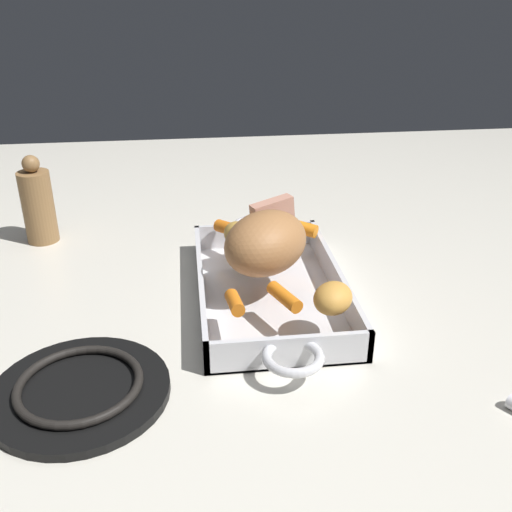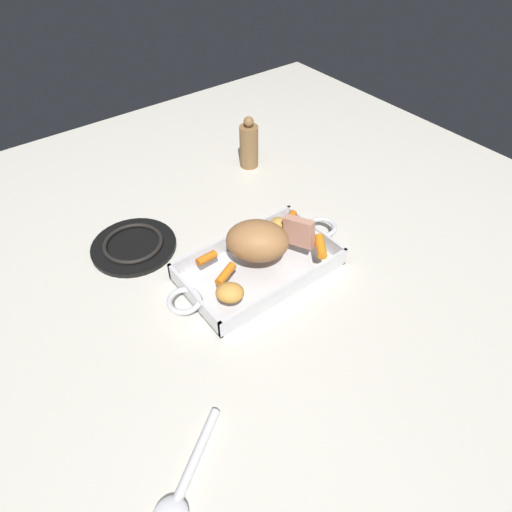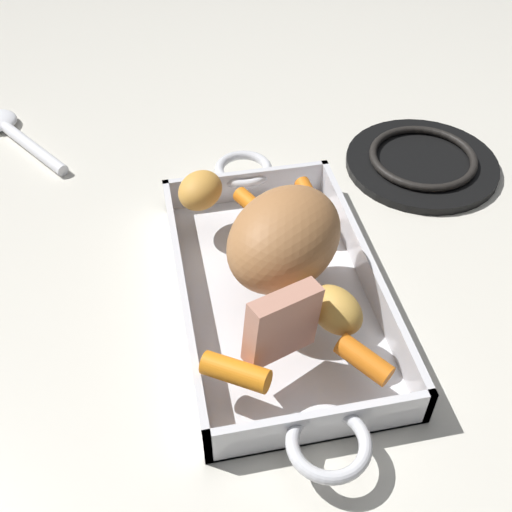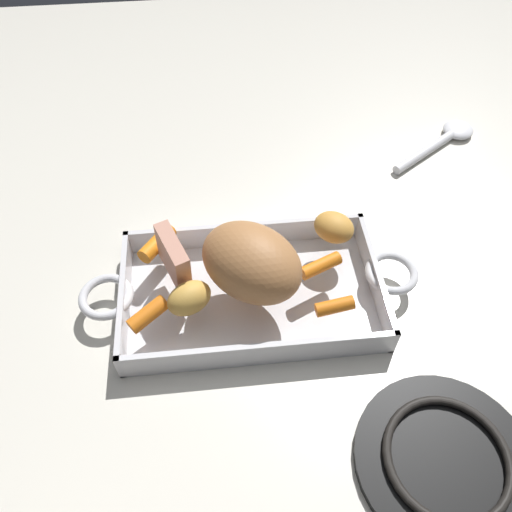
{
  "view_description": "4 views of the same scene",
  "coord_description": "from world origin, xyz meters",
  "px_view_note": "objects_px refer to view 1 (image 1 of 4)",
  "views": [
    {
      "loc": [
        0.75,
        -0.11,
        0.44
      ],
      "look_at": [
        0.0,
        -0.02,
        0.07
      ],
      "focal_mm": 41.04,
      "sensor_mm": 36.0,
      "label": 1
    },
    {
      "loc": [
        0.44,
        0.57,
        0.74
      ],
      "look_at": [
        0.01,
        0.0,
        0.06
      ],
      "focal_mm": 31.08,
      "sensor_mm": 36.0,
      "label": 2
    },
    {
      "loc": [
        -0.45,
        0.11,
        0.52
      ],
      "look_at": [
        -0.01,
        0.03,
        0.08
      ],
      "focal_mm": 44.37,
      "sensor_mm": 36.0,
      "label": 3
    },
    {
      "loc": [
        -0.04,
        -0.41,
        0.61
      ],
      "look_at": [
        0.01,
        0.01,
        0.08
      ],
      "focal_mm": 35.94,
      "sensor_mm": 36.0,
      "label": 4
    }
  ],
  "objects_px": {
    "roasting_dish": "(269,289)",
    "potato_near_roast": "(239,235)",
    "pork_roast": "(266,244)",
    "baby_carrot_long": "(299,227)",
    "baby_carrot_northwest": "(284,297)",
    "baby_carrot_southwest": "(229,228)",
    "roast_slice_outer": "(273,221)",
    "potato_halved": "(333,298)",
    "baby_carrot_southeast": "(235,303)",
    "stove_burner_rear": "(80,389)",
    "pepper_mill": "(38,205)"
  },
  "relations": [
    {
      "from": "roast_slice_outer",
      "to": "baby_carrot_southwest",
      "type": "bearing_deg",
      "value": -117.2
    },
    {
      "from": "baby_carrot_long",
      "to": "potato_near_roast",
      "type": "bearing_deg",
      "value": -67.29
    },
    {
      "from": "baby_carrot_northwest",
      "to": "pepper_mill",
      "type": "relative_size",
      "value": 0.37
    },
    {
      "from": "pork_roast",
      "to": "potato_halved",
      "type": "distance_m",
      "value": 0.14
    },
    {
      "from": "roast_slice_outer",
      "to": "baby_carrot_northwest",
      "type": "xyz_separation_m",
      "value": [
        0.2,
        -0.01,
        -0.03
      ]
    },
    {
      "from": "baby_carrot_long",
      "to": "pepper_mill",
      "type": "relative_size",
      "value": 0.39
    },
    {
      "from": "roasting_dish",
      "to": "potato_halved",
      "type": "distance_m",
      "value": 0.15
    },
    {
      "from": "roast_slice_outer",
      "to": "pork_roast",
      "type": "bearing_deg",
      "value": -13.69
    },
    {
      "from": "pepper_mill",
      "to": "baby_carrot_southwest",
      "type": "bearing_deg",
      "value": 70.54
    },
    {
      "from": "potato_near_roast",
      "to": "baby_carrot_long",
      "type": "bearing_deg",
      "value": 112.71
    },
    {
      "from": "baby_carrot_southeast",
      "to": "baby_carrot_southwest",
      "type": "bearing_deg",
      "value": 177.24
    },
    {
      "from": "stove_burner_rear",
      "to": "pepper_mill",
      "type": "bearing_deg",
      "value": -163.99
    },
    {
      "from": "baby_carrot_northwest",
      "to": "potato_near_roast",
      "type": "distance_m",
      "value": 0.18
    },
    {
      "from": "roasting_dish",
      "to": "baby_carrot_southeast",
      "type": "xyz_separation_m",
      "value": [
        0.1,
        -0.06,
        0.04
      ]
    },
    {
      "from": "pork_roast",
      "to": "potato_near_roast",
      "type": "bearing_deg",
      "value": -160.32
    },
    {
      "from": "baby_carrot_southeast",
      "to": "pepper_mill",
      "type": "height_order",
      "value": "pepper_mill"
    },
    {
      "from": "pork_roast",
      "to": "baby_carrot_northwest",
      "type": "relative_size",
      "value": 2.36
    },
    {
      "from": "baby_carrot_southwest",
      "to": "roasting_dish",
      "type": "bearing_deg",
      "value": 19.79
    },
    {
      "from": "stove_burner_rear",
      "to": "roast_slice_outer",
      "type": "bearing_deg",
      "value": 137.96
    },
    {
      "from": "baby_carrot_northwest",
      "to": "potato_halved",
      "type": "relative_size",
      "value": 1.02
    },
    {
      "from": "roast_slice_outer",
      "to": "baby_carrot_northwest",
      "type": "distance_m",
      "value": 0.2
    },
    {
      "from": "baby_carrot_southwest",
      "to": "potato_near_roast",
      "type": "bearing_deg",
      "value": 12.53
    },
    {
      "from": "pork_roast",
      "to": "baby_carrot_long",
      "type": "xyz_separation_m",
      "value": [
        -0.13,
        0.07,
        -0.03
      ]
    },
    {
      "from": "roast_slice_outer",
      "to": "baby_carrot_southeast",
      "type": "distance_m",
      "value": 0.22
    },
    {
      "from": "baby_carrot_northwest",
      "to": "potato_halved",
      "type": "xyz_separation_m",
      "value": [
        0.03,
        0.06,
        0.01
      ]
    },
    {
      "from": "roast_slice_outer",
      "to": "baby_carrot_southwest",
      "type": "xyz_separation_m",
      "value": [
        -0.04,
        -0.07,
        -0.02
      ]
    },
    {
      "from": "baby_carrot_southeast",
      "to": "potato_halved",
      "type": "height_order",
      "value": "potato_halved"
    },
    {
      "from": "pork_roast",
      "to": "stove_burner_rear",
      "type": "bearing_deg",
      "value": -51.59
    },
    {
      "from": "potato_near_roast",
      "to": "baby_carrot_southwest",
      "type": "bearing_deg",
      "value": -167.47
    },
    {
      "from": "baby_carrot_northwest",
      "to": "stove_burner_rear",
      "type": "relative_size",
      "value": 0.29
    },
    {
      "from": "baby_carrot_northwest",
      "to": "baby_carrot_long",
      "type": "xyz_separation_m",
      "value": [
        -0.22,
        0.06,
        0.0
      ]
    },
    {
      "from": "pork_roast",
      "to": "potato_halved",
      "type": "height_order",
      "value": "pork_roast"
    },
    {
      "from": "pork_roast",
      "to": "baby_carrot_southwest",
      "type": "xyz_separation_m",
      "value": [
        -0.14,
        -0.04,
        -0.03
      ]
    },
    {
      "from": "pork_roast",
      "to": "baby_carrot_southeast",
      "type": "relative_size",
      "value": 2.84
    },
    {
      "from": "baby_carrot_long",
      "to": "potato_halved",
      "type": "height_order",
      "value": "potato_halved"
    },
    {
      "from": "baby_carrot_northwest",
      "to": "baby_carrot_southeast",
      "type": "distance_m",
      "value": 0.07
    },
    {
      "from": "baby_carrot_long",
      "to": "baby_carrot_southeast",
      "type": "xyz_separation_m",
      "value": [
        0.23,
        -0.13,
        -0.0
      ]
    },
    {
      "from": "baby_carrot_southeast",
      "to": "stove_burner_rear",
      "type": "relative_size",
      "value": 0.24
    },
    {
      "from": "baby_carrot_long",
      "to": "roasting_dish",
      "type": "bearing_deg",
      "value": -28.07
    },
    {
      "from": "baby_carrot_southwest",
      "to": "baby_carrot_southeast",
      "type": "relative_size",
      "value": 1.09
    },
    {
      "from": "pork_roast",
      "to": "stove_burner_rear",
      "type": "relative_size",
      "value": 0.68
    },
    {
      "from": "roast_slice_outer",
      "to": "potato_halved",
      "type": "distance_m",
      "value": 0.23
    },
    {
      "from": "baby_carrot_long",
      "to": "stove_burner_rear",
      "type": "height_order",
      "value": "baby_carrot_long"
    },
    {
      "from": "roasting_dish",
      "to": "roast_slice_outer",
      "type": "distance_m",
      "value": 0.12
    },
    {
      "from": "pork_roast",
      "to": "roast_slice_outer",
      "type": "relative_size",
      "value": 1.99
    },
    {
      "from": "roasting_dish",
      "to": "potato_near_roast",
      "type": "height_order",
      "value": "potato_near_roast"
    },
    {
      "from": "baby_carrot_northwest",
      "to": "baby_carrot_long",
      "type": "height_order",
      "value": "baby_carrot_long"
    },
    {
      "from": "baby_carrot_long",
      "to": "baby_carrot_southeast",
      "type": "distance_m",
      "value": 0.26
    },
    {
      "from": "baby_carrot_southwest",
      "to": "potato_near_roast",
      "type": "xyz_separation_m",
      "value": [
        0.05,
        0.01,
        0.01
      ]
    },
    {
      "from": "baby_carrot_long",
      "to": "baby_carrot_northwest",
      "type": "bearing_deg",
      "value": -15.44
    }
  ]
}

